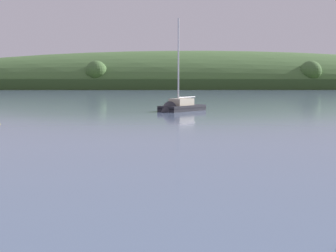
# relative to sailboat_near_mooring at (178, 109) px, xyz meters

# --- Properties ---
(far_shoreline_hill) EXTENTS (472.95, 125.64, 42.25)m
(far_shoreline_hill) POSITION_rel_sailboat_near_mooring_xyz_m (5.29, 204.47, 0.04)
(far_shoreline_hill) COLOR #314A21
(far_shoreline_hill) RESTS_ON ground
(sailboat_near_mooring) EXTENTS (7.67, 8.80, 14.87)m
(sailboat_near_mooring) POSITION_rel_sailboat_near_mooring_xyz_m (0.00, 0.00, 0.00)
(sailboat_near_mooring) COLOR #232328
(sailboat_near_mooring) RESTS_ON ground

